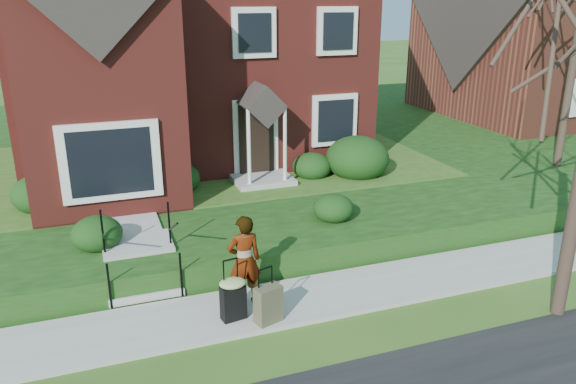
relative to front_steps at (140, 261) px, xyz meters
name	(u,v)px	position (x,y,z in m)	size (l,w,h in m)	color
ground	(288,304)	(2.50, -1.84, -0.47)	(120.00, 120.00, 0.00)	#2D5119
sidewalk	(288,302)	(2.50, -1.84, -0.43)	(60.00, 1.60, 0.08)	#9E9B93
terrace	(289,141)	(6.50, 9.06, -0.17)	(44.00, 20.00, 0.60)	#17340E
walkway	(126,202)	(0.00, 3.16, 0.16)	(1.20, 6.00, 0.06)	#9E9B93
main_house	(176,5)	(2.29, 7.76, 4.79)	(10.40, 10.20, 9.40)	maroon
neighbour_house	(554,3)	(18.50, 9.16, 4.77)	(9.40, 8.00, 9.20)	brown
front_steps	(140,261)	(0.00, 0.00, 0.00)	(1.40, 2.02, 1.50)	#9E9B93
foundation_shrubs	(259,171)	(3.44, 3.07, 0.64)	(10.05, 4.34, 1.28)	black
woman	(244,261)	(1.71, -1.65, 0.48)	(0.64, 0.42, 1.74)	#999999
suitcase_black	(233,296)	(1.37, -2.10, 0.05)	(0.53, 0.46, 1.14)	black
suitcase_olive	(268,304)	(1.92, -2.40, -0.05)	(0.53, 0.39, 1.02)	#4E4B34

